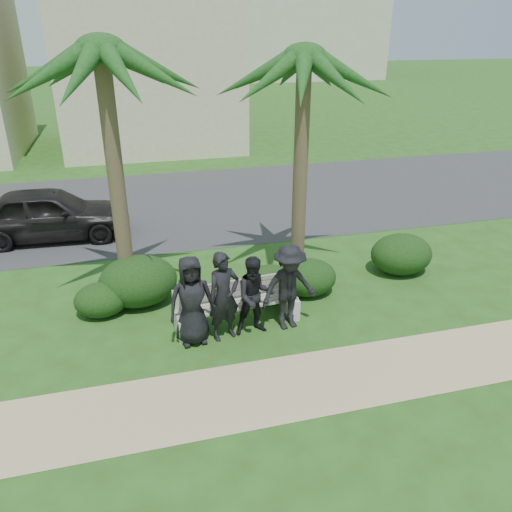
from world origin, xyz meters
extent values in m
plane|color=#284A15|center=(0.00, 0.00, 0.00)|extent=(160.00, 160.00, 0.00)
cube|color=tan|center=(0.00, -1.80, 0.00)|extent=(30.00, 1.60, 0.01)
cube|color=#2D2D30|center=(0.00, 8.00, 0.00)|extent=(160.00, 8.00, 0.01)
cube|color=beige|center=(-1.00, 18.00, 3.50)|extent=(8.00, 8.00, 7.00)
cube|color=#A89D8D|center=(-0.71, 0.21, 0.45)|extent=(2.46, 0.76, 0.04)
cube|color=#A89D8D|center=(-0.71, 0.46, 0.70)|extent=(2.41, 0.25, 0.28)
cube|color=beige|center=(-1.84, 0.21, 0.22)|extent=(0.21, 0.57, 0.44)
cube|color=beige|center=(0.42, 0.21, 0.22)|extent=(0.21, 0.57, 0.44)
imported|color=black|center=(-1.63, -0.10, 0.86)|extent=(0.88, 0.62, 1.72)
imported|color=black|center=(-1.03, -0.11, 0.86)|extent=(0.73, 0.58, 1.73)
imported|color=black|center=(-0.44, -0.09, 0.78)|extent=(0.76, 0.59, 1.56)
imported|color=black|center=(0.23, -0.07, 0.86)|extent=(1.19, 0.79, 1.72)
ellipsoid|color=black|center=(-3.28, 1.35, 0.35)|extent=(1.07, 0.88, 0.70)
ellipsoid|color=black|center=(-2.52, 1.65, 0.53)|extent=(1.63, 1.35, 1.06)
ellipsoid|color=black|center=(0.20, 1.15, 0.37)|extent=(1.14, 0.94, 0.75)
ellipsoid|color=black|center=(1.08, 1.11, 0.40)|extent=(1.23, 1.02, 0.80)
ellipsoid|color=black|center=(3.58, 1.56, 0.48)|extent=(1.47, 1.22, 0.96)
cylinder|color=brown|center=(-2.72, 1.92, 2.50)|extent=(0.32, 0.32, 4.99)
cylinder|color=brown|center=(1.20, 2.21, 2.41)|extent=(0.32, 0.32, 4.81)
imported|color=black|center=(-4.68, 5.90, 0.72)|extent=(4.29, 1.92, 1.43)
camera|label=1|loc=(-2.51, -7.95, 5.32)|focal=35.00mm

